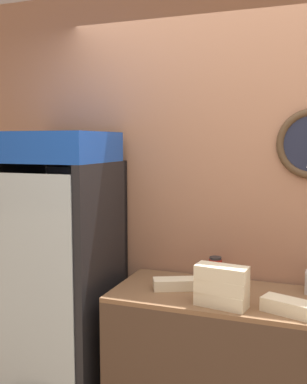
# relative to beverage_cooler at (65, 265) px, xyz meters

# --- Properties ---
(wall_back) EXTENTS (5.20, 0.10, 2.70)m
(wall_back) POSITION_rel_beverage_cooler_xyz_m (1.20, 0.32, 0.38)
(wall_back) COLOR #AD7A5B
(wall_back) RESTS_ON ground_plane
(prep_counter) EXTENTS (1.58, 0.59, 0.91)m
(prep_counter) POSITION_rel_beverage_cooler_xyz_m (1.20, -0.02, -0.52)
(prep_counter) COLOR #4C3828
(prep_counter) RESTS_ON ground_plane
(beverage_cooler) EXTENTS (0.63, 0.63, 1.80)m
(beverage_cooler) POSITION_rel_beverage_cooler_xyz_m (0.00, 0.00, 0.00)
(beverage_cooler) COLOR black
(beverage_cooler) RESTS_ON ground_plane
(sandwich_stack_bottom) EXTENTS (0.28, 0.16, 0.07)m
(sandwich_stack_bottom) POSITION_rel_beverage_cooler_xyz_m (1.05, -0.22, -0.02)
(sandwich_stack_bottom) COLOR beige
(sandwich_stack_bottom) RESTS_ON prep_counter
(sandwich_stack_middle) EXTENTS (0.27, 0.15, 0.07)m
(sandwich_stack_middle) POSITION_rel_beverage_cooler_xyz_m (1.05, -0.22, 0.05)
(sandwich_stack_middle) COLOR beige
(sandwich_stack_middle) RESTS_ON sandwich_stack_bottom
(sandwich_stack_top) EXTENTS (0.27, 0.14, 0.07)m
(sandwich_stack_top) POSITION_rel_beverage_cooler_xyz_m (1.05, -0.22, 0.12)
(sandwich_stack_top) COLOR beige
(sandwich_stack_top) RESTS_ON sandwich_stack_middle
(sandwich_flat_left) EXTENTS (0.27, 0.18, 0.07)m
(sandwich_flat_left) POSITION_rel_beverage_cooler_xyz_m (1.37, -0.20, -0.02)
(sandwich_flat_left) COLOR beige
(sandwich_flat_left) RESTS_ON prep_counter
(sandwich_flat_right) EXTENTS (0.28, 0.20, 0.06)m
(sandwich_flat_right) POSITION_rel_beverage_cooler_xyz_m (0.75, -0.04, -0.03)
(sandwich_flat_right) COLOR beige
(sandwich_flat_right) RESTS_ON prep_counter
(condiment_jar) EXTENTS (0.08, 0.08, 0.15)m
(condiment_jar) POSITION_rel_beverage_cooler_xyz_m (0.93, 0.19, 0.01)
(condiment_jar) COLOR #B72D23
(condiment_jar) RESTS_ON prep_counter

